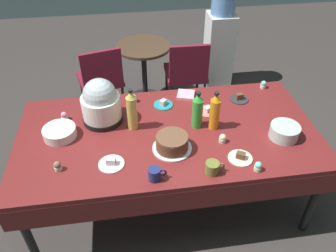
% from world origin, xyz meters
% --- Properties ---
extents(ground, '(9.00, 9.00, 0.00)m').
position_xyz_m(ground, '(0.00, 0.00, 0.00)').
color(ground, '#383330').
extents(potluck_table, '(2.20, 1.10, 0.75)m').
position_xyz_m(potluck_table, '(0.00, 0.00, 0.69)').
color(potluck_table, maroon).
rests_on(potluck_table, ground).
extents(frosted_layer_cake, '(0.27, 0.27, 0.11)m').
position_xyz_m(frosted_layer_cake, '(-0.00, -0.19, 0.80)').
color(frosted_layer_cake, silver).
rests_on(frosted_layer_cake, potluck_table).
extents(slow_cooker, '(0.30, 0.30, 0.35)m').
position_xyz_m(slow_cooker, '(-0.47, 0.21, 0.91)').
color(slow_cooker, black).
rests_on(slow_cooker, potluck_table).
extents(glass_salad_bowl, '(0.21, 0.21, 0.10)m').
position_xyz_m(glass_salad_bowl, '(0.81, -0.18, 0.80)').
color(glass_salad_bowl, '#B2C6BC').
rests_on(glass_salad_bowl, potluck_table).
extents(ceramic_snack_bowl, '(0.24, 0.24, 0.07)m').
position_xyz_m(ceramic_snack_bowl, '(-0.78, 0.06, 0.79)').
color(ceramic_snack_bowl, silver).
rests_on(ceramic_snack_bowl, potluck_table).
extents(dessert_plate_teal, '(0.16, 0.16, 0.05)m').
position_xyz_m(dessert_plate_teal, '(0.01, 0.33, 0.76)').
color(dessert_plate_teal, teal).
rests_on(dessert_plate_teal, potluck_table).
extents(dessert_plate_cream, '(0.16, 0.16, 0.05)m').
position_xyz_m(dessert_plate_cream, '(0.44, -0.35, 0.76)').
color(dessert_plate_cream, beige).
rests_on(dessert_plate_cream, potluck_table).
extents(dessert_plate_white, '(0.17, 0.17, 0.05)m').
position_xyz_m(dessert_plate_white, '(-0.42, -0.28, 0.76)').
color(dessert_plate_white, white).
rests_on(dessert_plate_white, potluck_table).
extents(dessert_plate_charcoal, '(0.15, 0.15, 0.06)m').
position_xyz_m(dessert_plate_charcoal, '(0.64, 0.32, 0.76)').
color(dessert_plate_charcoal, '#2D2D33').
rests_on(dessert_plate_charcoal, potluck_table).
extents(dessert_plate_coral, '(0.16, 0.16, 0.05)m').
position_xyz_m(dessert_plate_coral, '(0.35, 0.20, 0.76)').
color(dessert_plate_coral, '#E07266').
rests_on(dessert_plate_coral, potluck_table).
extents(cupcake_berry, '(0.05, 0.05, 0.07)m').
position_xyz_m(cupcake_berry, '(0.51, -0.47, 0.78)').
color(cupcake_berry, beige).
rests_on(cupcake_berry, potluck_table).
extents(cupcake_lemon, '(0.05, 0.05, 0.07)m').
position_xyz_m(cupcake_lemon, '(-0.22, 0.42, 0.78)').
color(cupcake_lemon, beige).
rests_on(cupcake_lemon, potluck_table).
extents(cupcake_cocoa, '(0.05, 0.05, 0.07)m').
position_xyz_m(cupcake_cocoa, '(0.36, -0.17, 0.78)').
color(cupcake_cocoa, beige).
rests_on(cupcake_cocoa, potluck_table).
extents(cupcake_rose, '(0.05, 0.05, 0.07)m').
position_xyz_m(cupcake_rose, '(-0.76, -0.28, 0.78)').
color(cupcake_rose, beige).
rests_on(cupcake_rose, potluck_table).
extents(cupcake_mint, '(0.05, 0.05, 0.07)m').
position_xyz_m(cupcake_mint, '(-0.76, 0.26, 0.78)').
color(cupcake_mint, beige).
rests_on(cupcake_mint, potluck_table).
extents(cupcake_vanilla, '(0.05, 0.05, 0.07)m').
position_xyz_m(cupcake_vanilla, '(0.91, 0.47, 0.78)').
color(cupcake_vanilla, beige).
rests_on(cupcake_vanilla, potluck_table).
extents(soda_bottle_ginger_ale, '(0.08, 0.08, 0.33)m').
position_xyz_m(soda_bottle_ginger_ale, '(-0.25, 0.09, 0.91)').
color(soda_bottle_ginger_ale, gold).
rests_on(soda_bottle_ginger_ale, potluck_table).
extents(soda_bottle_orange_juice, '(0.07, 0.07, 0.31)m').
position_xyz_m(soda_bottle_orange_juice, '(0.34, 0.00, 0.89)').
color(soda_bottle_orange_juice, orange).
rests_on(soda_bottle_orange_juice, potluck_table).
extents(soda_bottle_lime_soda, '(0.08, 0.08, 0.30)m').
position_xyz_m(soda_bottle_lime_soda, '(0.22, 0.04, 0.89)').
color(soda_bottle_lime_soda, green).
rests_on(soda_bottle_lime_soda, potluck_table).
extents(coffee_mug_olive, '(0.13, 0.09, 0.08)m').
position_xyz_m(coffee_mug_olive, '(0.22, -0.45, 0.79)').
color(coffee_mug_olive, olive).
rests_on(coffee_mug_olive, potluck_table).
extents(coffee_mug_navy, '(0.12, 0.08, 0.09)m').
position_xyz_m(coffee_mug_navy, '(-0.15, -0.45, 0.79)').
color(coffee_mug_navy, navy).
rests_on(coffee_mug_navy, potluck_table).
extents(paper_napkin_stack, '(0.17, 0.17, 0.02)m').
position_xyz_m(paper_napkin_stack, '(0.22, 0.44, 0.76)').
color(paper_napkin_stack, pink).
rests_on(paper_napkin_stack, potluck_table).
extents(maroon_chair_left, '(0.54, 0.54, 0.85)m').
position_xyz_m(maroon_chair_left, '(-0.53, 1.30, 0.49)').
color(maroon_chair_left, maroon).
rests_on(maroon_chair_left, ground).
extents(maroon_chair_right, '(0.45, 0.45, 0.85)m').
position_xyz_m(maroon_chair_right, '(0.40, 1.30, 0.49)').
color(maroon_chair_right, maroon).
rests_on(maroon_chair_right, ground).
extents(round_cafe_table, '(0.60, 0.60, 0.72)m').
position_xyz_m(round_cafe_table, '(-0.05, 1.53, 0.50)').
color(round_cafe_table, '#473323').
rests_on(round_cafe_table, ground).
extents(water_cooler, '(0.32, 0.32, 1.24)m').
position_xyz_m(water_cooler, '(0.91, 1.83, 0.59)').
color(water_cooler, silver).
rests_on(water_cooler, ground).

